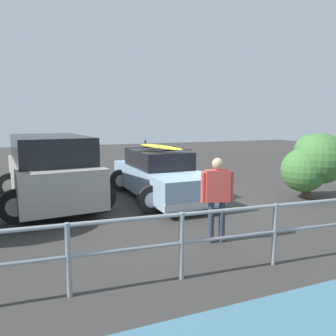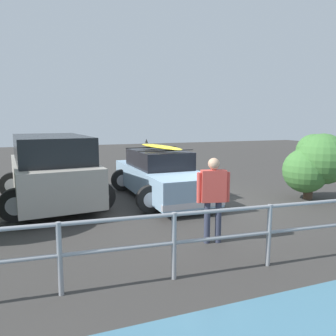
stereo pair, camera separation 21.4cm
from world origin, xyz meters
The scene contains 6 objects.
ground_plane centered at (0.00, 0.00, -0.01)m, with size 44.00×44.00×0.02m, color #383533.
sedan_car centered at (0.64, -0.76, 0.65)m, with size 2.34×4.44×1.65m.
suv_car centered at (3.57, -1.10, 0.94)m, with size 2.87×4.53×1.82m.
person_bystander centered at (0.92, 2.92, 0.94)m, with size 0.59×0.27×1.56m.
railing_fence centered at (2.09, 3.97, 0.64)m, with size 9.14×0.73×0.97m.
bush_near_left centered at (-3.32, 1.05, 1.07)m, with size 1.66×1.53×1.87m.
Camera 1 is at (3.90, 7.93, 2.23)m, focal length 35.00 mm.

